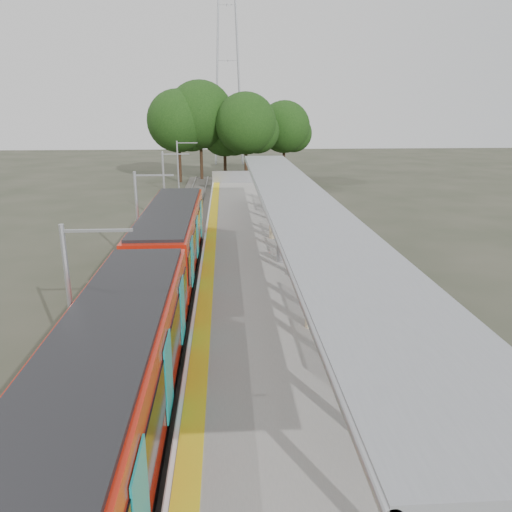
% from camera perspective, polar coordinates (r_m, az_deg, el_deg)
% --- Properties ---
extents(trackbed, '(3.00, 70.00, 0.24)m').
position_cam_1_polar(trackbed, '(28.51, -9.12, -0.80)').
color(trackbed, '#59544C').
rests_on(trackbed, ground).
extents(platform, '(6.00, 50.00, 1.00)m').
position_cam_1_polar(platform, '(28.30, -0.05, 0.09)').
color(platform, gray).
rests_on(platform, ground).
extents(tactile_strip, '(0.60, 50.00, 0.02)m').
position_cam_1_polar(tactile_strip, '(28.12, -5.25, 1.00)').
color(tactile_strip, yellow).
rests_on(tactile_strip, platform).
extents(end_fence, '(6.00, 0.10, 1.20)m').
position_cam_1_polar(end_fence, '(52.51, -1.71, 9.05)').
color(end_fence, '#9EA0A5').
rests_on(end_fence, platform).
extents(train, '(2.74, 27.60, 3.62)m').
position_cam_1_polar(train, '(19.60, -11.73, -3.14)').
color(train, black).
rests_on(train, ground).
extents(canopy, '(3.27, 38.00, 3.66)m').
position_cam_1_polar(canopy, '(23.88, 4.37, 6.07)').
color(canopy, '#9EA0A5').
rests_on(canopy, platform).
extents(pylon, '(8.00, 4.00, 38.00)m').
position_cam_1_polar(pylon, '(80.74, -3.31, 24.09)').
color(pylon, '#9EA0A5').
rests_on(pylon, ground).
extents(tree_cluster, '(19.34, 11.39, 11.59)m').
position_cam_1_polar(tree_cluster, '(60.23, -4.03, 15.04)').
color(tree_cluster, '#382316').
rests_on(tree_cluster, ground).
extents(catenary_masts, '(2.08, 48.16, 5.40)m').
position_cam_1_polar(catenary_masts, '(27.07, -13.21, 4.15)').
color(catenary_masts, '#9EA0A5').
rests_on(catenary_masts, ground).
extents(bench_near, '(0.69, 1.44, 0.94)m').
position_cam_1_polar(bench_near, '(15.44, 12.93, -11.10)').
color(bench_near, '#0F114B').
rests_on(bench_near, platform).
extents(bench_mid, '(0.77, 1.57, 1.03)m').
position_cam_1_polar(bench_mid, '(22.55, 6.72, -1.62)').
color(bench_mid, '#0F114B').
rests_on(bench_mid, platform).
extents(bench_far, '(0.57, 1.56, 1.05)m').
position_cam_1_polar(bench_far, '(38.59, 1.97, 6.19)').
color(bench_far, '#0F114B').
rests_on(bench_far, platform).
extents(info_pillar_near, '(0.38, 0.38, 1.68)m').
position_cam_1_polar(info_pillar_near, '(17.91, 6.26, -5.91)').
color(info_pillar_near, beige).
rests_on(info_pillar_near, platform).
extents(info_pillar_far, '(0.45, 0.45, 2.01)m').
position_cam_1_polar(info_pillar_far, '(29.87, 1.96, 3.70)').
color(info_pillar_far, beige).
rests_on(info_pillar_far, platform).
extents(litter_bin, '(0.49, 0.49, 0.91)m').
position_cam_1_polar(litter_bin, '(25.38, 2.87, 0.36)').
color(litter_bin, '#9EA0A5').
rests_on(litter_bin, platform).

